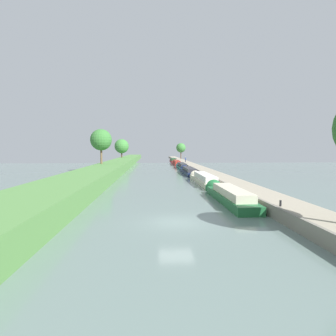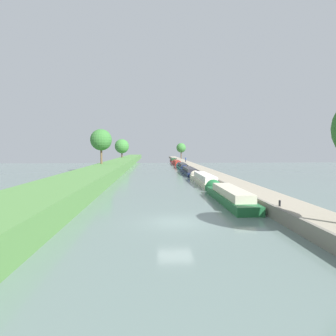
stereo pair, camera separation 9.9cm
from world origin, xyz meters
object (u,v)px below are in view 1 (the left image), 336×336
(narrowboat_teal, at_px, (181,166))
(narrowboat_maroon, at_px, (173,161))
(narrowboat_navy, at_px, (188,171))
(mooring_bollard_near, at_px, (281,203))
(mooring_bollard_far, at_px, (176,159))
(narrowboat_cream, at_px, (203,179))
(narrowboat_green, at_px, (228,195))
(narrowboat_red, at_px, (176,163))
(person_walking, at_px, (185,159))

(narrowboat_teal, relative_size, narrowboat_maroon, 1.34)
(narrowboat_navy, distance_m, mooring_bollard_near, 36.90)
(narrowboat_maroon, distance_m, mooring_bollard_far, 5.11)
(narrowboat_cream, height_order, narrowboat_teal, narrowboat_cream)
(mooring_bollard_near, height_order, mooring_bollard_far, same)
(narrowboat_green, distance_m, mooring_bollard_far, 80.55)
(narrowboat_cream, distance_m, mooring_bollard_far, 66.51)
(narrowboat_red, relative_size, mooring_bollard_near, 33.40)
(person_walking, distance_m, mooring_bollard_near, 66.27)
(narrowboat_navy, relative_size, narrowboat_maroon, 1.35)
(mooring_bollard_near, distance_m, mooring_bollard_far, 87.79)
(person_walking, relative_size, mooring_bollard_far, 3.69)
(narrowboat_green, xyz_separation_m, mooring_bollard_near, (1.96, -7.27, 0.58))
(narrowboat_green, relative_size, mooring_bollard_near, 29.20)
(narrowboat_maroon, relative_size, person_walking, 6.44)
(mooring_bollard_near, bearing_deg, person_walking, 89.17)
(narrowboat_navy, bearing_deg, narrowboat_cream, -89.25)
(narrowboat_cream, bearing_deg, narrowboat_maroon, 89.91)
(narrowboat_navy, bearing_deg, narrowboat_teal, 89.04)
(narrowboat_navy, bearing_deg, narrowboat_green, -89.84)
(narrowboat_red, relative_size, mooring_bollard_far, 33.40)
(narrowboat_red, xyz_separation_m, person_walking, (2.72, -2.38, 1.23))
(narrowboat_green, relative_size, person_walking, 7.92)
(mooring_bollard_far, bearing_deg, narrowboat_teal, -92.89)
(mooring_bollard_near, bearing_deg, narrowboat_teal, 91.95)
(narrowboat_cream, bearing_deg, narrowboat_red, 89.90)
(narrowboat_cream, relative_size, mooring_bollard_near, 33.52)
(narrowboat_teal, bearing_deg, narrowboat_red, 89.91)
(narrowboat_red, distance_m, narrowboat_maroon, 14.39)
(narrowboat_navy, height_order, narrowboat_red, narrowboat_red)
(narrowboat_navy, height_order, mooring_bollard_near, mooring_bollard_near)
(narrowboat_green, bearing_deg, narrowboat_teal, 89.77)
(narrowboat_teal, distance_m, mooring_bollard_far, 35.40)
(narrowboat_teal, distance_m, mooring_bollard_near, 52.48)
(narrowboat_navy, height_order, mooring_bollard_far, mooring_bollard_far)
(narrowboat_cream, bearing_deg, narrowboat_green, -90.49)
(narrowboat_cream, distance_m, narrowboat_navy, 15.53)
(mooring_bollard_far, bearing_deg, narrowboat_green, -91.40)
(person_walking, xyz_separation_m, mooring_bollard_far, (-0.96, 21.54, -0.65))
(narrowboat_red, distance_m, mooring_bollard_far, 19.25)
(narrowboat_navy, height_order, person_walking, person_walking)
(narrowboat_navy, relative_size, narrowboat_red, 0.96)
(narrowboat_cream, xyz_separation_m, mooring_bollard_far, (1.84, 66.48, 0.56))
(narrowboat_navy, xyz_separation_m, narrowboat_red, (0.29, 31.80, 0.03))
(narrowboat_cream, bearing_deg, person_walking, 86.43)
(narrowboat_maroon, distance_m, mooring_bollard_near, 83.04)
(narrowboat_teal, bearing_deg, person_walking, 78.77)
(narrowboat_green, distance_m, narrowboat_teal, 45.18)
(narrowboat_maroon, bearing_deg, mooring_bollard_near, -88.80)
(narrowboat_cream, bearing_deg, narrowboat_teal, 89.89)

